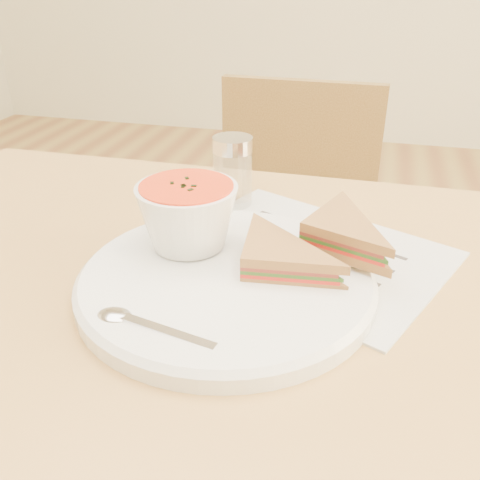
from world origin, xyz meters
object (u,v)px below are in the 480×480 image
(condiment_shaker, at_px, (233,172))
(chair_far, at_px, (281,279))
(soup_bowl, at_px, (188,219))
(plate, at_px, (226,283))

(condiment_shaker, bearing_deg, chair_far, 87.42)
(soup_bowl, distance_m, condiment_shaker, 0.17)
(plate, xyz_separation_m, soup_bowl, (-0.06, 0.04, 0.05))
(soup_bowl, bearing_deg, plate, -38.68)
(plate, relative_size, soup_bowl, 2.79)
(chair_far, height_order, plate, chair_far)
(chair_far, distance_m, plate, 0.66)
(plate, distance_m, condiment_shaker, 0.22)
(chair_far, distance_m, soup_bowl, 0.65)
(plate, distance_m, soup_bowl, 0.09)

